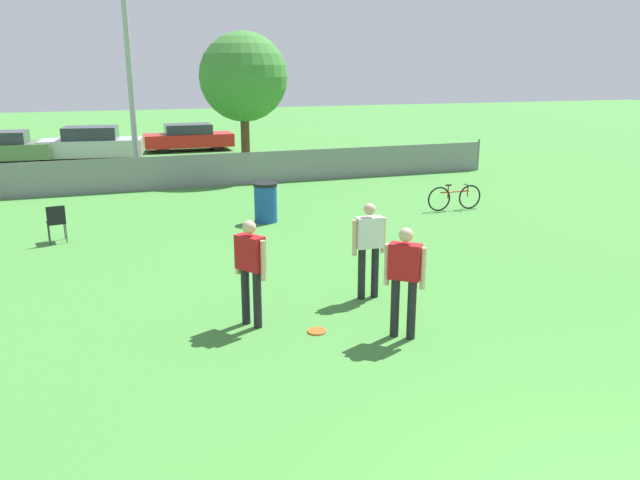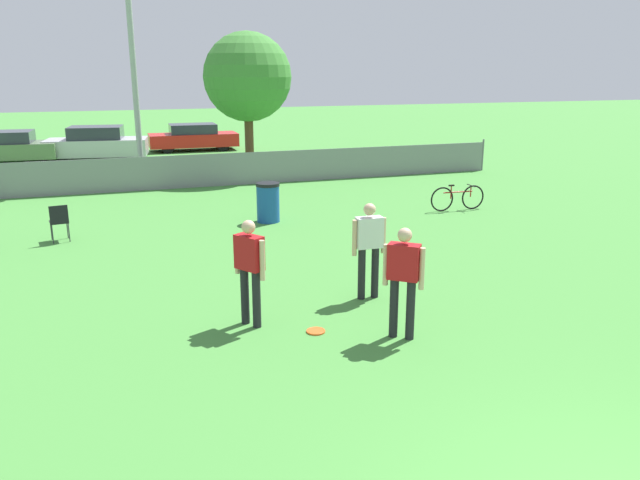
% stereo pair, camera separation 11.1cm
% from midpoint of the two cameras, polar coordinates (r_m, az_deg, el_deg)
% --- Properties ---
extents(fence_backline, '(19.72, 0.07, 1.21)m').
position_cam_midpoint_polar(fence_backline, '(21.55, -8.39, 6.42)').
color(fence_backline, gray).
rests_on(fence_backline, ground_plane).
extents(light_pole, '(0.90, 0.36, 8.43)m').
position_cam_midpoint_polar(light_pole, '(22.81, -17.41, 17.55)').
color(light_pole, '#9E9EA3').
rests_on(light_pole, ground_plane).
extents(tree_near_pole, '(3.17, 3.17, 5.15)m').
position_cam_midpoint_polar(tree_near_pole, '(23.21, -7.16, 14.54)').
color(tree_near_pole, brown).
rests_on(tree_near_pole, ground_plane).
extents(player_defender_red, '(0.49, 0.46, 1.69)m').
position_cam_midpoint_polar(player_defender_red, '(9.13, 7.39, -3.11)').
color(player_defender_red, black).
rests_on(player_defender_red, ground_plane).
extents(player_thrower_red, '(0.43, 0.53, 1.69)m').
position_cam_midpoint_polar(player_thrower_red, '(9.55, -6.72, -2.26)').
color(player_thrower_red, black).
rests_on(player_thrower_red, ground_plane).
extents(player_receiver_white, '(0.61, 0.22, 1.69)m').
position_cam_midpoint_polar(player_receiver_white, '(10.67, 4.20, -0.28)').
color(player_receiver_white, black).
rests_on(player_receiver_white, ground_plane).
extents(frisbee_disc, '(0.29, 0.29, 0.03)m').
position_cam_midpoint_polar(frisbee_disc, '(9.58, -0.63, -8.33)').
color(frisbee_disc, '#E5591E').
rests_on(frisbee_disc, ground_plane).
extents(folding_chair_sideline, '(0.45, 0.46, 0.87)m').
position_cam_midpoint_polar(folding_chair_sideline, '(15.47, -23.17, 1.64)').
color(folding_chair_sideline, '#333338').
rests_on(folding_chair_sideline, ground_plane).
extents(bicycle_sideline, '(1.66, 0.44, 0.74)m').
position_cam_midpoint_polar(bicycle_sideline, '(17.97, 12.03, 3.82)').
color(bicycle_sideline, black).
rests_on(bicycle_sideline, ground_plane).
extents(trash_bin, '(0.62, 0.62, 1.03)m').
position_cam_midpoint_polar(trash_bin, '(16.24, -5.19, 3.45)').
color(trash_bin, '#194C99').
rests_on(trash_bin, ground_plane).
extents(parked_car_olive, '(4.02, 2.07, 1.34)m').
position_cam_midpoint_polar(parked_car_olive, '(29.44, -27.19, 7.50)').
color(parked_car_olive, black).
rests_on(parked_car_olive, ground_plane).
extents(parked_car_silver, '(4.44, 2.38, 1.43)m').
position_cam_midpoint_polar(parked_car_silver, '(29.18, -20.25, 8.24)').
color(parked_car_silver, black).
rests_on(parked_car_silver, ground_plane).
extents(parked_car_red, '(4.21, 1.72, 1.27)m').
position_cam_midpoint_polar(parked_car_red, '(31.16, -12.03, 9.16)').
color(parked_car_red, black).
rests_on(parked_car_red, ground_plane).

